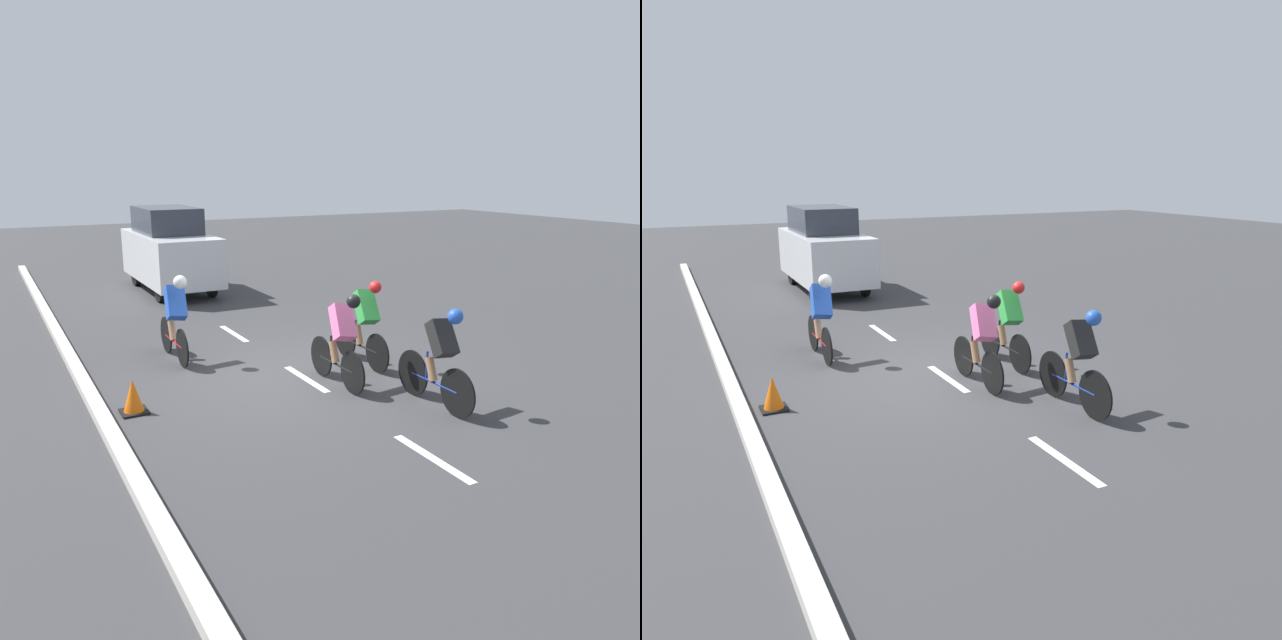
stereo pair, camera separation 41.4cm
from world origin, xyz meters
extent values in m
plane|color=#38383A|center=(0.00, 0.00, 0.00)|extent=(60.00, 60.00, 0.00)
cube|color=white|center=(0.00, 3.51, 0.00)|extent=(0.12, 1.40, 0.01)
cube|color=white|center=(0.00, 0.31, 0.00)|extent=(0.12, 1.40, 0.01)
cube|color=white|center=(0.00, -2.89, 0.00)|extent=(0.12, 1.40, 0.01)
cube|color=#B7B2A8|center=(3.20, 0.31, 0.07)|extent=(0.20, 28.52, 0.14)
cylinder|color=black|center=(1.55, -2.26, 0.33)|extent=(0.03, 0.66, 0.66)
cylinder|color=black|center=(1.55, -1.26, 0.33)|extent=(0.03, 0.66, 0.66)
cylinder|color=red|center=(1.55, -1.76, 0.33)|extent=(0.04, 1.00, 0.04)
cylinder|color=red|center=(1.55, -1.93, 0.54)|extent=(0.04, 0.04, 0.42)
cylinder|color=green|center=(1.55, -1.81, 0.43)|extent=(0.07, 0.07, 0.16)
cylinder|color=tan|center=(1.55, -1.83, 0.51)|extent=(0.12, 0.23, 0.36)
cube|color=blue|center=(1.51, -1.66, 1.04)|extent=(0.39, 0.50, 0.63)
sphere|color=white|center=(1.48, -1.44, 1.44)|extent=(0.23, 0.23, 0.23)
cylinder|color=black|center=(-0.30, 0.27, 0.33)|extent=(0.03, 0.66, 0.66)
cylinder|color=black|center=(-0.30, 1.23, 0.33)|extent=(0.03, 0.66, 0.66)
cylinder|color=black|center=(-0.30, 0.75, 0.33)|extent=(0.04, 0.97, 0.04)
cylinder|color=black|center=(-0.30, 0.58, 0.54)|extent=(0.04, 0.04, 0.42)
cylinder|color=white|center=(-0.30, 0.70, 0.43)|extent=(0.07, 0.07, 0.16)
cylinder|color=#9E704C|center=(-0.30, 0.68, 0.51)|extent=(0.12, 0.23, 0.36)
cube|color=pink|center=(-0.35, 0.85, 1.02)|extent=(0.42, 0.48, 0.61)
sphere|color=black|center=(-0.40, 1.07, 1.38)|extent=(0.21, 0.21, 0.21)
cylinder|color=black|center=(-1.19, -0.45, 0.33)|extent=(0.03, 0.66, 0.66)
cylinder|color=black|center=(-1.19, 0.57, 0.33)|extent=(0.03, 0.66, 0.66)
cylinder|color=black|center=(-1.19, 0.06, 0.33)|extent=(0.04, 1.02, 0.04)
cylinder|color=black|center=(-1.19, -0.11, 0.54)|extent=(0.04, 0.04, 0.42)
cylinder|color=yellow|center=(-1.19, 0.01, 0.43)|extent=(0.07, 0.07, 0.16)
cylinder|color=#9E704C|center=(-1.19, -0.01, 0.51)|extent=(0.12, 0.23, 0.36)
cube|color=green|center=(-1.22, 0.16, 1.03)|extent=(0.38, 0.49, 0.61)
sphere|color=red|center=(-1.25, 0.38, 1.40)|extent=(0.21, 0.21, 0.21)
cylinder|color=black|center=(-1.07, 1.69, 0.34)|extent=(0.03, 0.69, 0.69)
cylinder|color=black|center=(-1.07, 2.69, 0.34)|extent=(0.03, 0.69, 0.69)
cylinder|color=navy|center=(-1.07, 2.19, 0.34)|extent=(0.04, 1.00, 0.04)
cylinder|color=navy|center=(-1.07, 2.01, 0.55)|extent=(0.04, 0.04, 0.42)
cylinder|color=green|center=(-1.07, 2.14, 0.44)|extent=(0.07, 0.07, 0.16)
cylinder|color=#9E704C|center=(-1.07, 2.11, 0.52)|extent=(0.12, 0.23, 0.36)
cube|color=black|center=(-1.10, 2.29, 1.02)|extent=(0.37, 0.46, 0.56)
sphere|color=blue|center=(-1.12, 2.51, 1.37)|extent=(0.21, 0.21, 0.21)
cylinder|color=black|center=(-0.85, -6.66, 0.32)|extent=(0.14, 0.64, 0.64)
cylinder|color=black|center=(0.51, -6.66, 0.32)|extent=(0.14, 0.64, 0.64)
cylinder|color=black|center=(-0.85, -9.24, 0.32)|extent=(0.14, 0.64, 0.64)
cylinder|color=black|center=(0.51, -9.24, 0.32)|extent=(0.14, 0.64, 0.64)
cube|color=silver|center=(-0.17, -7.95, 0.95)|extent=(1.70, 4.17, 1.26)
cube|color=#2D333D|center=(-0.17, -8.16, 1.92)|extent=(1.39, 2.29, 0.69)
cube|color=black|center=(2.75, 0.41, 0.01)|extent=(0.36, 0.36, 0.03)
cone|color=orange|center=(2.75, 0.41, 0.26)|extent=(0.28, 0.28, 0.46)
camera|label=1|loc=(4.39, 8.75, 3.33)|focal=35.00mm
camera|label=2|loc=(4.03, 8.94, 3.33)|focal=35.00mm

